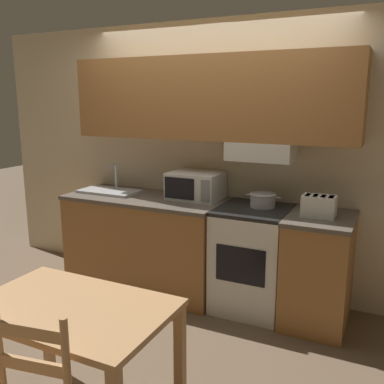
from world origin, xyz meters
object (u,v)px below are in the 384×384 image
(stove_range, at_px, (252,258))
(cooking_pot, at_px, (263,200))
(microwave, at_px, (196,185))
(toaster, at_px, (319,206))
(sink_basin, at_px, (109,191))
(dining_table, at_px, (72,323))

(stove_range, relative_size, cooking_pot, 2.97)
(microwave, distance_m, toaster, 1.17)
(cooking_pot, height_order, microwave, microwave)
(sink_basin, bearing_deg, toaster, -0.72)
(stove_range, distance_m, toaster, 0.77)
(sink_basin, bearing_deg, microwave, 8.39)
(dining_table, bearing_deg, toaster, 59.91)
(stove_range, xyz_separation_m, sink_basin, (-1.51, -0.01, 0.48))
(sink_basin, bearing_deg, cooking_pot, 3.32)
(cooking_pot, height_order, dining_table, cooking_pot)
(sink_basin, height_order, dining_table, sink_basin)
(stove_range, bearing_deg, microwave, 169.05)
(stove_range, xyz_separation_m, microwave, (-0.61, 0.12, 0.58))
(stove_range, bearing_deg, cooking_pot, 54.93)
(cooking_pot, relative_size, toaster, 1.14)
(microwave, bearing_deg, stove_range, -10.95)
(cooking_pot, height_order, toaster, toaster)
(stove_range, bearing_deg, toaster, -4.27)
(cooking_pot, xyz_separation_m, dining_table, (-0.52, -1.86, -0.36))
(stove_range, distance_m, sink_basin, 1.58)
(microwave, xyz_separation_m, dining_table, (0.14, -1.91, -0.42))
(sink_basin, bearing_deg, dining_table, -59.61)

